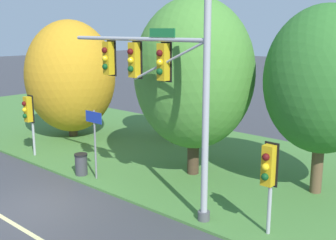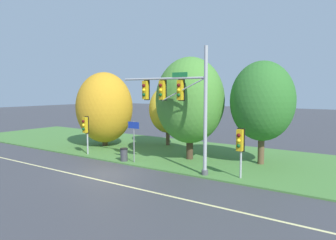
{
  "view_description": "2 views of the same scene",
  "coord_description": "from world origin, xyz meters",
  "px_view_note": "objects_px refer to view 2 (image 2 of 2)",
  "views": [
    {
      "loc": [
        13.02,
        -7.3,
        6.24
      ],
      "look_at": [
        2.54,
        4.44,
        2.81
      ],
      "focal_mm": 45.0,
      "sensor_mm": 36.0,
      "label": 1
    },
    {
      "loc": [
        14.67,
        -13.97,
        5.19
      ],
      "look_at": [
        1.81,
        4.25,
        3.11
      ],
      "focal_mm": 35.0,
      "sensor_mm": 36.0,
      "label": 2
    }
  ],
  "objects_px": {
    "pedestrian_signal_near_kerb": "(86,127)",
    "tree_behind_signpost": "(190,100)",
    "tree_mid_verge": "(262,101)",
    "tree_nearest_road": "(104,108)",
    "route_sign_post": "(134,135)",
    "pedestrian_signal_further_along": "(240,143)",
    "tree_left_of_mast": "(168,109)",
    "traffic_signal_mast": "(178,99)",
    "trash_bin": "(124,155)"
  },
  "relations": [
    {
      "from": "pedestrian_signal_near_kerb",
      "to": "tree_behind_signpost",
      "type": "height_order",
      "value": "tree_behind_signpost"
    },
    {
      "from": "tree_mid_verge",
      "to": "tree_nearest_road",
      "type": "bearing_deg",
      "value": -176.1
    },
    {
      "from": "route_sign_post",
      "to": "tree_behind_signpost",
      "type": "bearing_deg",
      "value": 50.83
    },
    {
      "from": "tree_mid_verge",
      "to": "route_sign_post",
      "type": "bearing_deg",
      "value": -148.02
    },
    {
      "from": "pedestrian_signal_further_along",
      "to": "tree_left_of_mast",
      "type": "bearing_deg",
      "value": 145.04
    },
    {
      "from": "tree_left_of_mast",
      "to": "tree_behind_signpost",
      "type": "distance_m",
      "value": 6.33
    },
    {
      "from": "tree_left_of_mast",
      "to": "tree_mid_verge",
      "type": "height_order",
      "value": "tree_mid_verge"
    },
    {
      "from": "traffic_signal_mast",
      "to": "pedestrian_signal_near_kerb",
      "type": "bearing_deg",
      "value": 179.65
    },
    {
      "from": "traffic_signal_mast",
      "to": "trash_bin",
      "type": "bearing_deg",
      "value": 179.76
    },
    {
      "from": "tree_nearest_road",
      "to": "pedestrian_signal_near_kerb",
      "type": "bearing_deg",
      "value": -64.46
    },
    {
      "from": "pedestrian_signal_further_along",
      "to": "pedestrian_signal_near_kerb",
      "type": "bearing_deg",
      "value": -178.38
    },
    {
      "from": "tree_mid_verge",
      "to": "trash_bin",
      "type": "distance_m",
      "value": 10.31
    },
    {
      "from": "tree_nearest_road",
      "to": "tree_mid_verge",
      "type": "distance_m",
      "value": 14.22
    },
    {
      "from": "tree_behind_signpost",
      "to": "tree_mid_verge",
      "type": "relative_size",
      "value": 1.06
    },
    {
      "from": "pedestrian_signal_further_along",
      "to": "tree_behind_signpost",
      "type": "xyz_separation_m",
      "value": [
        -5.13,
        2.94,
        2.24
      ]
    },
    {
      "from": "pedestrian_signal_further_along",
      "to": "tree_mid_verge",
      "type": "distance_m",
      "value": 4.93
    },
    {
      "from": "pedestrian_signal_near_kerb",
      "to": "tree_mid_verge",
      "type": "relative_size",
      "value": 0.43
    },
    {
      "from": "pedestrian_signal_further_along",
      "to": "tree_behind_signpost",
      "type": "bearing_deg",
      "value": 150.21
    },
    {
      "from": "route_sign_post",
      "to": "tree_nearest_road",
      "type": "xyz_separation_m",
      "value": [
        -6.71,
        3.69,
        1.53
      ]
    },
    {
      "from": "traffic_signal_mast",
      "to": "tree_behind_signpost",
      "type": "distance_m",
      "value": 3.56
    },
    {
      "from": "pedestrian_signal_near_kerb",
      "to": "tree_behind_signpost",
      "type": "xyz_separation_m",
      "value": [
        7.52,
        3.3,
        2.14
      ]
    },
    {
      "from": "pedestrian_signal_further_along",
      "to": "route_sign_post",
      "type": "distance_m",
      "value": 7.76
    },
    {
      "from": "route_sign_post",
      "to": "tree_left_of_mast",
      "type": "relative_size",
      "value": 0.53
    },
    {
      "from": "pedestrian_signal_further_along",
      "to": "tree_behind_signpost",
      "type": "relative_size",
      "value": 0.39
    },
    {
      "from": "pedestrian_signal_further_along",
      "to": "traffic_signal_mast",
      "type": "bearing_deg",
      "value": -174.03
    },
    {
      "from": "pedestrian_signal_near_kerb",
      "to": "tree_left_of_mast",
      "type": "distance_m",
      "value": 7.87
    },
    {
      "from": "traffic_signal_mast",
      "to": "tree_nearest_road",
      "type": "height_order",
      "value": "traffic_signal_mast"
    },
    {
      "from": "pedestrian_signal_further_along",
      "to": "tree_nearest_road",
      "type": "bearing_deg",
      "value": 166.69
    },
    {
      "from": "tree_mid_verge",
      "to": "pedestrian_signal_near_kerb",
      "type": "bearing_deg",
      "value": -159.01
    },
    {
      "from": "traffic_signal_mast",
      "to": "trash_bin",
      "type": "xyz_separation_m",
      "value": [
        -4.65,
        0.02,
        -4.05
      ]
    },
    {
      "from": "pedestrian_signal_near_kerb",
      "to": "trash_bin",
      "type": "height_order",
      "value": "pedestrian_signal_near_kerb"
    },
    {
      "from": "trash_bin",
      "to": "tree_left_of_mast",
      "type": "bearing_deg",
      "value": 100.36
    },
    {
      "from": "tree_nearest_road",
      "to": "tree_mid_verge",
      "type": "height_order",
      "value": "tree_mid_verge"
    },
    {
      "from": "pedestrian_signal_further_along",
      "to": "tree_left_of_mast",
      "type": "xyz_separation_m",
      "value": [
        -9.93,
        6.94,
        1.21
      ]
    },
    {
      "from": "traffic_signal_mast",
      "to": "tree_mid_verge",
      "type": "height_order",
      "value": "traffic_signal_mast"
    },
    {
      "from": "pedestrian_signal_near_kerb",
      "to": "tree_nearest_road",
      "type": "distance_m",
      "value": 4.38
    },
    {
      "from": "tree_mid_verge",
      "to": "trash_bin",
      "type": "bearing_deg",
      "value": -150.06
    },
    {
      "from": "route_sign_post",
      "to": "tree_behind_signpost",
      "type": "xyz_separation_m",
      "value": [
        2.62,
        3.21,
        2.36
      ]
    },
    {
      "from": "pedestrian_signal_further_along",
      "to": "tree_nearest_road",
      "type": "xyz_separation_m",
      "value": [
        -14.46,
        3.42,
        1.4
      ]
    },
    {
      "from": "pedestrian_signal_near_kerb",
      "to": "tree_mid_verge",
      "type": "height_order",
      "value": "tree_mid_verge"
    },
    {
      "from": "traffic_signal_mast",
      "to": "tree_mid_verge",
      "type": "relative_size",
      "value": 1.09
    },
    {
      "from": "traffic_signal_mast",
      "to": "tree_mid_verge",
      "type": "xyz_separation_m",
      "value": [
        3.64,
        4.8,
        -0.21
      ]
    },
    {
      "from": "pedestrian_signal_further_along",
      "to": "tree_nearest_road",
      "type": "distance_m",
      "value": 14.92
    },
    {
      "from": "traffic_signal_mast",
      "to": "pedestrian_signal_near_kerb",
      "type": "height_order",
      "value": "traffic_signal_mast"
    },
    {
      "from": "route_sign_post",
      "to": "tree_nearest_road",
      "type": "distance_m",
      "value": 7.81
    },
    {
      "from": "tree_nearest_road",
      "to": "tree_left_of_mast",
      "type": "relative_size",
      "value": 1.22
    },
    {
      "from": "tree_left_of_mast",
      "to": "trash_bin",
      "type": "height_order",
      "value": "tree_left_of_mast"
    },
    {
      "from": "pedestrian_signal_near_kerb",
      "to": "tree_mid_verge",
      "type": "bearing_deg",
      "value": 20.99
    },
    {
      "from": "route_sign_post",
      "to": "tree_left_of_mast",
      "type": "bearing_deg",
      "value": 106.81
    },
    {
      "from": "pedestrian_signal_further_along",
      "to": "route_sign_post",
      "type": "height_order",
      "value": "route_sign_post"
    }
  ]
}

